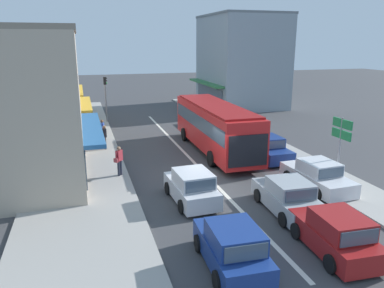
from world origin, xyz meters
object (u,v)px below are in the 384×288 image
object	(u,v)px
parked_sedan_kerb_front	(317,176)
pedestrian_with_handbag_near	(103,129)
directional_road_sign	(341,135)
hatchback_behind_bus_near	(335,234)
hatchback_adjacent_lane_trail	(232,248)
pedestrian_browsing_midblock	(119,159)
city_bus	(215,124)
pedestrian_far_walker	(105,136)
parked_sedan_kerb_second	(267,148)
hatchback_queue_far_back	(192,187)
parked_sedan_kerb_rear	(209,116)
traffic_light_downstreet	(106,92)
parked_wagon_kerb_third	(229,128)
sedan_behind_bus_mid	(289,197)

from	to	relation	value
parked_sedan_kerb_front	pedestrian_with_handbag_near	bearing A→B (deg)	129.11
directional_road_sign	hatchback_behind_bus_near	bearing A→B (deg)	-127.56
hatchback_adjacent_lane_trail	parked_sedan_kerb_front	world-z (taller)	hatchback_adjacent_lane_trail
pedestrian_browsing_midblock	city_bus	bearing A→B (deg)	26.50
pedestrian_far_walker	pedestrian_with_handbag_near	bearing A→B (deg)	90.45
parked_sedan_kerb_front	pedestrian_far_walker	xyz separation A→B (m)	(-9.78, 10.05, 0.40)
hatchback_behind_bus_near	directional_road_sign	size ratio (longest dim) A/B	1.05
city_bus	pedestrian_browsing_midblock	bearing A→B (deg)	-153.50
parked_sedan_kerb_front	pedestrian_browsing_midblock	world-z (taller)	pedestrian_browsing_midblock
pedestrian_with_handbag_near	pedestrian_far_walker	distance (m)	2.00
parked_sedan_kerb_second	pedestrian_with_handbag_near	bearing A→B (deg)	145.35
parked_sedan_kerb_second	pedestrian_browsing_midblock	xyz separation A→B (m)	(-9.34, -0.89, 0.40)
city_bus	hatchback_queue_far_back	bearing A→B (deg)	-117.14
parked_sedan_kerb_rear	pedestrian_with_handbag_near	bearing A→B (deg)	-155.67
parked_sedan_kerb_rear	parked_sedan_kerb_second	bearing A→B (deg)	-89.86
parked_sedan_kerb_rear	pedestrian_far_walker	bearing A→B (deg)	-146.61
city_bus	pedestrian_with_handbag_near	distance (m)	8.35
traffic_light_downstreet	pedestrian_far_walker	bearing A→B (deg)	-95.02
parked_sedan_kerb_front	pedestrian_browsing_midblock	size ratio (longest dim) A/B	2.61
pedestrian_with_handbag_near	hatchback_behind_bus_near	bearing A→B (deg)	-68.54
hatchback_adjacent_lane_trail	traffic_light_downstreet	world-z (taller)	traffic_light_downstreet
directional_road_sign	pedestrian_far_walker	distance (m)	14.96
hatchback_adjacent_lane_trail	parked_sedan_kerb_rear	distance (m)	22.60
parked_sedan_kerb_front	traffic_light_downstreet	distance (m)	21.36
city_bus	parked_wagon_kerb_third	distance (m)	4.28
hatchback_queue_far_back	parked_sedan_kerb_front	size ratio (longest dim) A/B	0.88
parked_sedan_kerb_second	parked_sedan_kerb_rear	distance (m)	11.13
hatchback_queue_far_back	pedestrian_browsing_midblock	xyz separation A→B (m)	(-2.87, 4.16, 0.36)
traffic_light_downstreet	pedestrian_with_handbag_near	bearing A→B (deg)	-96.52
hatchback_adjacent_lane_trail	parked_sedan_kerb_front	xyz separation A→B (m)	(6.76, 5.14, -0.05)
parked_sedan_kerb_rear	parked_sedan_kerb_front	bearing A→B (deg)	-89.72
parked_sedan_kerb_front	parked_wagon_kerb_third	world-z (taller)	parked_wagon_kerb_third
parked_sedan_kerb_second	traffic_light_downstreet	world-z (taller)	traffic_light_downstreet
parked_wagon_kerb_third	pedestrian_with_handbag_near	bearing A→B (deg)	174.49
traffic_light_downstreet	city_bus	bearing A→B (deg)	-61.22
pedestrian_browsing_midblock	pedestrian_far_walker	distance (m)	5.64
parked_wagon_kerb_third	traffic_light_downstreet	size ratio (longest dim) A/B	1.07
city_bus	directional_road_sign	size ratio (longest dim) A/B	3.02
sedan_behind_bus_mid	parked_sedan_kerb_front	world-z (taller)	same
sedan_behind_bus_mid	parked_sedan_kerb_second	world-z (taller)	same
sedan_behind_bus_mid	pedestrian_with_handbag_near	size ratio (longest dim) A/B	2.63
hatchback_behind_bus_near	hatchback_queue_far_back	size ratio (longest dim) A/B	1.00
city_bus	parked_wagon_kerb_third	bearing A→B (deg)	54.25
parked_sedan_kerb_second	pedestrian_far_walker	xyz separation A→B (m)	(-9.73, 4.74, 0.40)
city_bus	directional_road_sign	bearing A→B (deg)	-63.49
parked_sedan_kerb_front	directional_road_sign	size ratio (longest dim) A/B	1.18
parked_sedan_kerb_second	pedestrian_far_walker	distance (m)	10.83
parked_sedan_kerb_front	parked_sedan_kerb_rear	distance (m)	16.45
hatchback_adjacent_lane_trail	pedestrian_far_walker	distance (m)	15.50
hatchback_adjacent_lane_trail	parked_sedan_kerb_front	size ratio (longest dim) A/B	0.88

